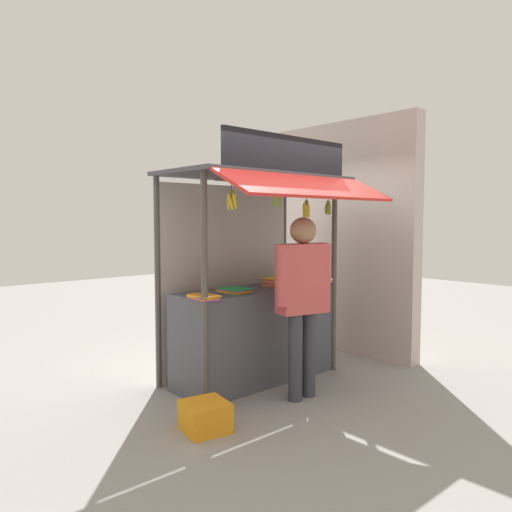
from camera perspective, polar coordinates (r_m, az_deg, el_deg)
ground_plane at (r=5.57m, az=-0.00°, el=-13.92°), size 20.00×20.00×0.00m
stall_counter at (r=5.43m, az=-0.00°, el=-8.94°), size 1.82×0.64×0.99m
stall_structure at (r=5.38m, az=-0.85°, el=2.19°), size 2.02×1.54×2.55m
water_bottle_front_right at (r=5.92m, az=4.04°, el=-1.81°), size 0.07×0.07×0.26m
water_bottle_back_left at (r=5.93m, az=2.70°, el=-1.73°), size 0.08×0.08×0.27m
water_bottle_rear_center at (r=5.73m, az=3.82°, el=-2.12°), size 0.07×0.07×0.23m
magazine_stack_mid_left at (r=5.68m, az=7.12°, el=-2.91°), size 0.26×0.27×0.08m
magazine_stack_back_right at (r=5.53m, az=2.54°, el=-2.99°), size 0.26×0.32×0.09m
magazine_stack_far_left at (r=5.06m, az=-2.45°, el=-3.92°), size 0.27×0.31×0.05m
magazine_stack_right at (r=4.66m, az=-6.00°, el=-4.67°), size 0.22×0.32×0.04m
banana_bunch_inner_left at (r=4.92m, az=2.40°, el=6.38°), size 0.09×0.09×0.22m
banana_bunch_leftmost at (r=4.54m, az=-2.81°, el=6.32°), size 0.11×0.11×0.26m
banana_bunch_inner_right at (r=5.49m, az=8.23°, el=5.36°), size 0.09×0.09×0.29m
banana_bunch_rightmost at (r=5.22m, az=5.76°, el=5.25°), size 0.10×0.10×0.32m
vendor_person at (r=4.80m, az=5.35°, el=-3.92°), size 0.66×0.32×1.75m
plastic_crate at (r=4.31m, az=-5.83°, el=-17.75°), size 0.41×0.41×0.24m
neighbour_wall at (r=6.76m, az=9.20°, el=2.13°), size 0.20×2.40×2.99m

